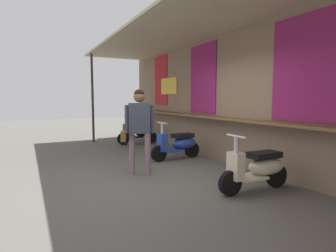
% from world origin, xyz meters
% --- Properties ---
extents(ground_plane, '(34.89, 34.89, 0.00)m').
position_xyz_m(ground_plane, '(0.00, 0.00, 0.00)').
color(ground_plane, '#56544F').
extents(market_stall_facade, '(12.46, 2.50, 3.27)m').
position_xyz_m(market_stall_facade, '(0.00, 1.85, 1.83)').
color(market_stall_facade, '#7F6651').
rests_on(market_stall_facade, ground_plane).
extents(scooter_black, '(0.49, 1.40, 0.97)m').
position_xyz_m(scooter_black, '(-4.11, 1.08, 0.39)').
color(scooter_black, black).
rests_on(scooter_black, ground_plane).
extents(scooter_blue, '(0.48, 1.40, 0.97)m').
position_xyz_m(scooter_blue, '(-1.39, 1.08, 0.39)').
color(scooter_blue, '#233D9E').
rests_on(scooter_blue, ground_plane).
extents(scooter_cream, '(0.46, 1.40, 0.97)m').
position_xyz_m(scooter_cream, '(1.34, 1.08, 0.39)').
color(scooter_cream, beige).
rests_on(scooter_cream, ground_plane).
extents(shopper_with_handbag, '(0.40, 0.68, 1.73)m').
position_xyz_m(shopper_with_handbag, '(-0.50, -0.34, 1.06)').
color(shopper_with_handbag, gray).
rests_on(shopper_with_handbag, ground_plane).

